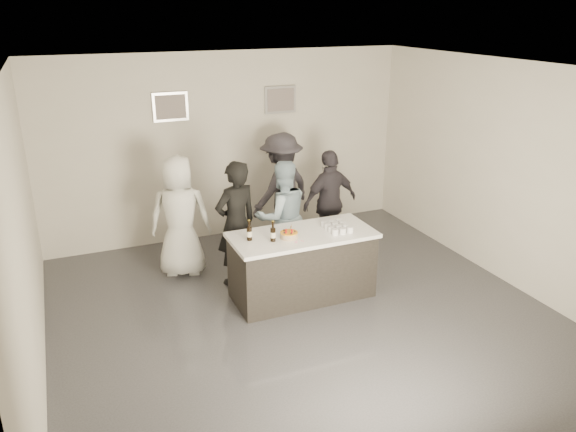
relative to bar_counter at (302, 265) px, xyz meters
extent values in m
plane|color=#3D3D42|center=(-0.18, -0.46, -0.45)|extent=(6.00, 6.00, 0.00)
plane|color=white|center=(-0.18, -0.46, 2.55)|extent=(6.00, 6.00, 0.00)
cube|color=beige|center=(-0.18, 2.54, 1.05)|extent=(6.00, 0.04, 3.00)
cube|color=beige|center=(-0.18, -3.46, 1.05)|extent=(6.00, 0.04, 3.00)
cube|color=beige|center=(-3.18, -0.46, 1.05)|extent=(0.04, 6.00, 3.00)
cube|color=beige|center=(2.82, -0.46, 1.05)|extent=(0.04, 6.00, 3.00)
cube|color=#B2B2B7|center=(-1.08, 2.51, 1.75)|extent=(0.54, 0.04, 0.44)
cube|color=#B2B2B7|center=(0.72, 2.51, 1.75)|extent=(0.54, 0.04, 0.44)
cube|color=white|center=(0.00, 0.00, 0.00)|extent=(1.86, 0.86, 0.90)
cylinder|color=orange|center=(-0.22, -0.07, 0.49)|extent=(0.22, 0.22, 0.07)
cylinder|color=black|center=(-0.70, 0.05, 0.58)|extent=(0.07, 0.07, 0.26)
cylinder|color=black|center=(-0.44, -0.09, 0.58)|extent=(0.07, 0.07, 0.26)
cube|color=orange|center=(0.47, -0.05, 0.49)|extent=(0.30, 0.40, 0.08)
cube|color=pink|center=(-0.22, -0.24, 0.45)|extent=(0.24, 0.08, 0.01)
imported|color=black|center=(-0.66, 0.72, 0.42)|extent=(0.73, 0.58, 1.75)
imported|color=#93AEC0|center=(0.07, 0.85, 0.37)|extent=(0.80, 0.63, 1.64)
imported|color=silver|center=(-1.30, 1.30, 0.42)|extent=(0.98, 0.78, 1.74)
imported|color=#343039|center=(1.00, 1.19, 0.36)|extent=(1.00, 0.54, 1.62)
imported|color=#312E36|center=(0.46, 1.83, 0.45)|extent=(1.34, 1.11, 1.80)
camera|label=1|loc=(-2.75, -6.06, 3.17)|focal=35.00mm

